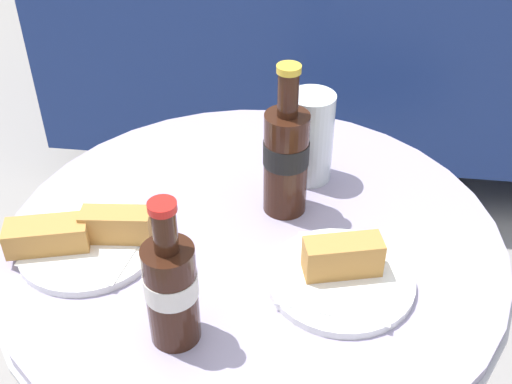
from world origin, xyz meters
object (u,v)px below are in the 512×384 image
cola_bottle_right (171,288)px  lunch_plate_far (341,273)px  drinking_glass (310,141)px  cola_bottle_left (286,157)px  lunch_plate_near (84,238)px  bistro_table (253,300)px

cola_bottle_right → lunch_plate_far: bearing=30.8°
drinking_glass → lunch_plate_far: bearing=-76.1°
cola_bottle_left → lunch_plate_near: bearing=-154.3°
cola_bottle_left → lunch_plate_near: cola_bottle_left is taller
lunch_plate_far → cola_bottle_left: bearing=120.9°
drinking_glass → lunch_plate_far: drinking_glass is taller
cola_bottle_left → drinking_glass: size_ratio=1.59×
cola_bottle_right → drinking_glass: size_ratio=1.37×
lunch_plate_far → bistro_table: bearing=147.5°
cola_bottle_left → drinking_glass: cola_bottle_left is taller
bistro_table → drinking_glass: drinking_glass is taller
cola_bottle_right → drinking_glass: (0.14, 0.37, -0.01)m
drinking_glass → cola_bottle_right: bearing=-111.3°
cola_bottle_left → lunch_plate_far: 0.20m
bistro_table → lunch_plate_far: 0.23m
cola_bottle_left → lunch_plate_far: cola_bottle_left is taller
cola_bottle_right → lunch_plate_near: 0.23m
lunch_plate_near → cola_bottle_right: bearing=-40.1°
bistro_table → drinking_glass: bearing=65.5°
bistro_table → lunch_plate_far: size_ratio=3.75×
lunch_plate_near → bistro_table: bearing=15.3°
cola_bottle_left → cola_bottle_right: (-0.11, -0.28, -0.01)m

